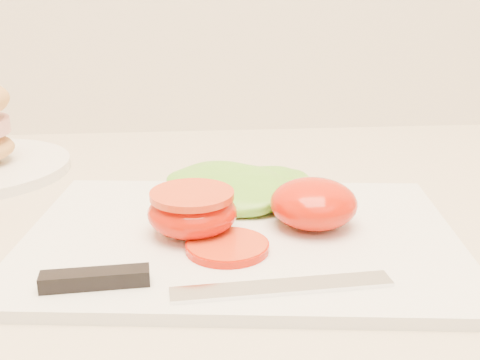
{
  "coord_description": "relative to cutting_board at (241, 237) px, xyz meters",
  "views": [
    {
      "loc": [
        -0.54,
        1.12,
        1.15
      ],
      "look_at": [
        -0.49,
        1.61,
        0.99
      ],
      "focal_mm": 45.0,
      "sensor_mm": 36.0,
      "label": 1
    }
  ],
  "objects": [
    {
      "name": "cutting_board",
      "position": [
        0.0,
        0.0,
        0.0
      ],
      "size": [
        0.4,
        0.31,
        0.01
      ],
      "primitive_type": "cube",
      "rotation": [
        0.0,
        0.0,
        -0.12
      ],
      "color": "silver",
      "rests_on": "counter"
    },
    {
      "name": "tomato_half_dome",
      "position": [
        0.07,
        0.01,
        0.03
      ],
      "size": [
        0.08,
        0.08,
        0.04
      ],
      "primitive_type": "ellipsoid",
      "color": "red",
      "rests_on": "cutting_board"
    },
    {
      "name": "tomato_half_cut",
      "position": [
        -0.04,
        0.0,
        0.03
      ],
      "size": [
        0.08,
        0.08,
        0.04
      ],
      "color": "red",
      "rests_on": "cutting_board"
    },
    {
      "name": "tomato_slice_0",
      "position": [
        -0.01,
        -0.04,
        0.01
      ],
      "size": [
        0.07,
        0.07,
        0.01
      ],
      "primitive_type": "cylinder",
      "color": "#E44F22",
      "rests_on": "cutting_board"
    },
    {
      "name": "lettuce_leaf_0",
      "position": [
        -0.01,
        0.08,
        0.02
      ],
      "size": [
        0.17,
        0.16,
        0.03
      ],
      "primitive_type": "ellipsoid",
      "rotation": [
        0.0,
        0.0,
        -0.66
      ],
      "color": "#64B630",
      "rests_on": "cutting_board"
    },
    {
      "name": "lettuce_leaf_1",
      "position": [
        0.04,
        0.08,
        0.02
      ],
      "size": [
        0.13,
        0.13,
        0.02
      ],
      "primitive_type": "ellipsoid",
      "rotation": [
        0.0,
        0.0,
        0.76
      ],
      "color": "#64B630",
      "rests_on": "cutting_board"
    },
    {
      "name": "knife",
      "position": [
        -0.06,
        -0.09,
        0.01
      ],
      "size": [
        0.25,
        0.04,
        0.01
      ],
      "rotation": [
        0.0,
        0.0,
        0.07
      ],
      "color": "silver",
      "rests_on": "cutting_board"
    }
  ]
}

